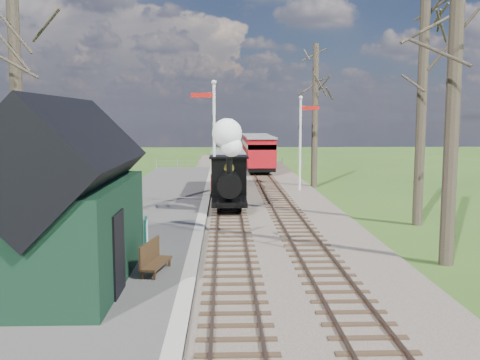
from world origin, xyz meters
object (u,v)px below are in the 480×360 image
Objects in this scene: locomotive at (229,171)px; bench at (153,258)px; coach at (228,170)px; semaphore_near at (213,135)px; semaphore_far at (301,136)px; red_carriage_a at (260,153)px; station_shed at (66,203)px; person at (130,239)px; sign_board at (146,234)px; red_carriage_b at (256,149)px.

locomotive is 10.71m from bench.
locomotive is 2.68× the size of bench.
coach is 4.28× the size of bench.
semaphore_far is at bearing 49.40° from semaphore_near.
red_carriage_a is (3.37, 16.37, -2.00)m from semaphore_near.
coach is (4.30, 17.25, -0.83)m from station_shed.
person is (-5.61, -26.57, -0.71)m from red_carriage_a.
locomotive reaches higher than sign_board.
semaphore_far is at bearing 64.15° from sign_board.
coach is at bearing -103.16° from red_carriage_a.
semaphore_near is 1.09× the size of semaphore_far.
locomotive is 0.63× the size of coach.
red_carriage_b is (-1.77, 15.87, -1.73)m from semaphore_far.
coach is (0.01, 6.06, -0.52)m from locomotive.
station_shed reaches higher than coach.
semaphore_near is 1.11× the size of red_carriage_b.
coach is 15.75m from person.
bench is (0.54, -2.48, -0.12)m from sign_board.
semaphore_near reaches higher than semaphore_far.
sign_board is (-5.36, -30.59, -0.90)m from red_carriage_b.
red_carriage_b reaches higher than coach.
semaphore_near is at bearing 73.62° from station_shed.
semaphore_near is at bearing 77.15° from sign_board.
locomotive is 22.83m from red_carriage_b.
station_shed is 1.13× the size of red_carriage_b.
locomotive is at bearing -96.57° from red_carriage_b.
red_carriage_b is at bearing 96.38° from semaphore_far.
semaphore_near reaches higher than coach.
red_carriage_a is at bearing 77.94° from sign_board.
coach is (-4.37, -0.75, -1.91)m from semaphore_far.
locomotive is 0.75× the size of red_carriage_b.
red_carriage_b is at bearing 80.06° from sign_board.
coach reaches higher than bench.
red_carriage_b is (0.00, 5.50, 0.00)m from red_carriage_a.
locomotive is at bearing 70.85° from sign_board.
locomotive is at bearing -98.64° from red_carriage_a.
person is at bearing -101.93° from red_carriage_a.
semaphore_near is 4.39× the size of person.
locomotive is at bearing -11.62° from person.
semaphore_near reaches higher than bench.
semaphore_near is 7.91m from semaphore_far.
coach is at bearing 81.66° from semaphore_near.
coach is 6.41× the size of sign_board.
semaphore_near is at bearing 82.65° from bench.
red_carriage_b reaches higher than bench.
station_shed is 0.93× the size of coach.
coach is 4.76× the size of person.
semaphore_far is 0.85× the size of coach.
coach is at bearing 76.01° from station_shed.
station_shed is 20.01m from semaphore_far.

